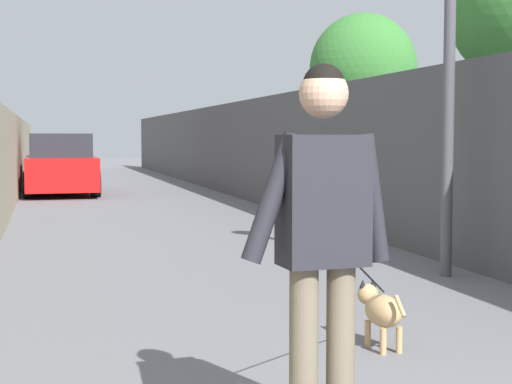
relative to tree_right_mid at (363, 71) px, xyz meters
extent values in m
plane|color=slate|center=(1.00, 4.15, -2.75)|extent=(80.00, 80.00, 0.00)
cube|color=#4C4C4C|center=(-1.00, 1.47, -1.60)|extent=(48.00, 0.30, 2.30)
cylinder|color=#473523|center=(0.00, 0.00, -1.68)|extent=(0.28, 0.28, 2.15)
ellipsoid|color=#387A33|center=(0.00, 0.00, 0.03)|extent=(2.10, 2.10, 2.19)
cylinder|color=#4C4C51|center=(-7.02, 2.02, -1.00)|extent=(0.12, 0.12, 3.51)
cylinder|color=#726651|center=(-11.07, 4.96, -2.27)|extent=(0.14, 0.14, 0.80)
cylinder|color=#726651|center=(-11.05, 4.78, -2.27)|extent=(0.14, 0.14, 0.80)
cube|color=#26262D|center=(-11.06, 4.87, -1.57)|extent=(0.24, 0.39, 0.58)
cylinder|color=#26262D|center=(-11.07, 5.11, -1.56)|extent=(0.11, 0.29, 0.58)
cylinder|color=#26262D|center=(-11.04, 4.63, -1.57)|extent=(0.10, 0.18, 0.59)
sphere|color=tan|center=(-11.06, 4.87, -1.10)|extent=(0.22, 0.22, 0.22)
sphere|color=black|center=(-11.06, 4.87, -1.07)|extent=(0.19, 0.19, 0.19)
ellipsoid|color=tan|center=(-9.46, 3.84, -2.48)|extent=(0.37, 0.24, 0.22)
sphere|color=tan|center=(-9.22, 3.85, -2.41)|extent=(0.15, 0.15, 0.15)
cone|color=black|center=(-9.22, 3.89, -2.33)|extent=(0.05, 0.05, 0.06)
cone|color=black|center=(-9.22, 3.81, -2.33)|extent=(0.05, 0.05, 0.06)
cylinder|color=tan|center=(-9.35, 3.91, -2.66)|extent=(0.04, 0.04, 0.18)
cylinder|color=tan|center=(-9.34, 3.79, -2.66)|extent=(0.04, 0.04, 0.18)
cylinder|color=tan|center=(-9.57, 3.89, -2.66)|extent=(0.04, 0.04, 0.18)
cylinder|color=tan|center=(-9.57, 3.77, -2.66)|extent=(0.04, 0.04, 0.18)
cylinder|color=tan|center=(-9.68, 3.83, -2.40)|extent=(0.14, 0.04, 0.13)
cylinder|color=black|center=(-10.26, 4.36, -2.03)|extent=(1.61, 1.05, 0.66)
cube|color=#B71414|center=(6.14, 5.68, -2.19)|extent=(4.20, 1.70, 0.80)
cube|color=#262B33|center=(6.14, 5.68, -1.51)|extent=(2.18, 1.50, 0.60)
cylinder|color=black|center=(7.44, 6.47, -2.43)|extent=(0.64, 0.22, 0.64)
cylinder|color=black|center=(7.44, 4.89, -2.43)|extent=(0.64, 0.22, 0.64)
cylinder|color=black|center=(4.84, 6.47, -2.43)|extent=(0.64, 0.22, 0.64)
cylinder|color=black|center=(4.84, 4.89, -2.43)|extent=(0.64, 0.22, 0.64)
camera|label=1|loc=(-14.29, 6.06, -1.29)|focal=54.51mm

